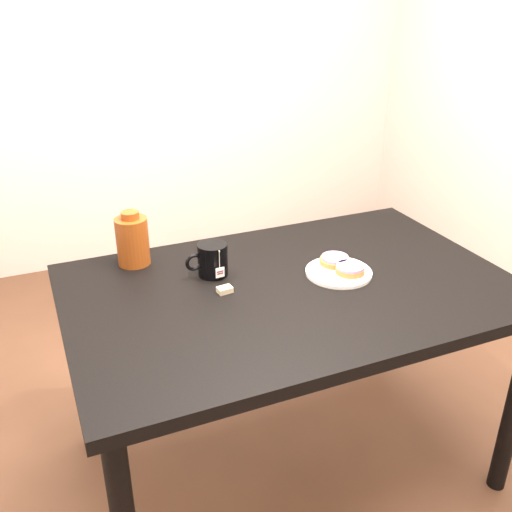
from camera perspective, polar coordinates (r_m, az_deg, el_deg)
name	(u,v)px	position (r m, az deg, el deg)	size (l,w,h in m)	color
ground_plane	(286,461)	(2.26, 3.01, -19.81)	(4.00, 4.00, 0.00)	brown
wall_back	(136,35)	(3.50, -11.87, 20.84)	(3.50, 0.02, 2.70)	beige
table	(291,308)	(1.85, 3.48, -5.16)	(1.40, 0.90, 0.75)	black
plate	(339,272)	(1.89, 8.27, -1.57)	(0.22, 0.22, 0.02)	white
bagel_back	(335,260)	(1.93, 7.89, -0.41)	(0.12, 0.12, 0.03)	brown
bagel_front	(350,269)	(1.87, 9.39, -1.30)	(0.11, 0.11, 0.03)	brown
mug	(212,260)	(1.85, -4.42, -0.35)	(0.15, 0.11, 0.11)	black
teabag_pouch	(225,290)	(1.76, -3.14, -3.39)	(0.04, 0.03, 0.02)	#C6B793
bagel_package	(133,240)	(1.95, -12.25, 1.55)	(0.12, 0.12, 0.19)	#61250C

